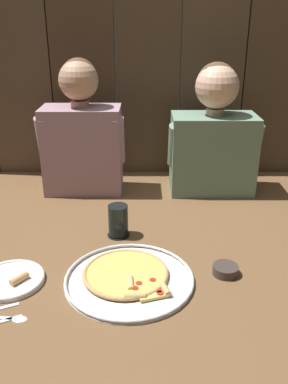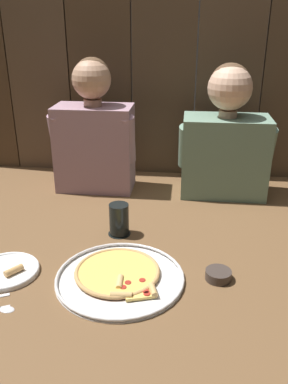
{
  "view_description": "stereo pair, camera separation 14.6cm",
  "coord_description": "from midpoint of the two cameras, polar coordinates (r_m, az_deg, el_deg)",
  "views": [
    {
      "loc": [
        -0.02,
        -1.24,
        0.76
      ],
      "look_at": [
        -0.02,
        0.1,
        0.18
      ],
      "focal_mm": 37.84,
      "sensor_mm": 36.0,
      "label": 1
    },
    {
      "loc": [
        0.13,
        -1.23,
        0.76
      ],
      "look_at": [
        -0.02,
        0.1,
        0.18
      ],
      "focal_mm": 37.84,
      "sensor_mm": 36.0,
      "label": 2
    }
  ],
  "objects": [
    {
      "name": "table_spoon",
      "position": [
        1.24,
        -16.43,
        -15.47
      ],
      "size": [
        0.14,
        0.03,
        0.01
      ],
      "color": "silver",
      "rests_on": "ground"
    },
    {
      "name": "dinner_plate",
      "position": [
        1.38,
        -15.97,
        -10.73
      ],
      "size": [
        0.21,
        0.21,
        0.03
      ],
      "color": "white",
      "rests_on": "ground"
    },
    {
      "name": "ground_plane",
      "position": [
        1.45,
        3.22,
        -8.18
      ],
      "size": [
        3.2,
        3.2,
        0.0
      ],
      "primitive_type": "plane",
      "color": "brown"
    },
    {
      "name": "drinking_glass",
      "position": [
        1.52,
        -0.8,
        -3.99
      ],
      "size": [
        0.09,
        0.09,
        0.12
      ],
      "color": "black",
      "rests_on": "ground"
    },
    {
      "name": "dipping_bowl",
      "position": [
        1.33,
        13.62,
        -11.32
      ],
      "size": [
        0.08,
        0.08,
        0.03
      ],
      "color": "#3D332D",
      "rests_on": "ground"
    },
    {
      "name": "diner_left",
      "position": [
        1.88,
        -4.84,
        8.44
      ],
      "size": [
        0.39,
        0.2,
        0.6
      ],
      "color": "gray",
      "rests_on": "ground"
    },
    {
      "name": "pizza_tray",
      "position": [
        1.3,
        -0.22,
        -11.81
      ],
      "size": [
        0.41,
        0.41,
        0.03
      ],
      "color": "silver",
      "rests_on": "ground"
    },
    {
      "name": "diner_right",
      "position": [
        1.87,
        13.71,
        7.5
      ],
      "size": [
        0.42,
        0.22,
        0.59
      ],
      "color": "slate",
      "rests_on": "ground"
    },
    {
      "name": "wooden_backdrop_wall",
      "position": [
        2.04,
        5.02,
        19.33
      ],
      "size": [
        2.19,
        0.03,
        1.24
      ],
      "color": "#463422",
      "rests_on": "ground"
    }
  ]
}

